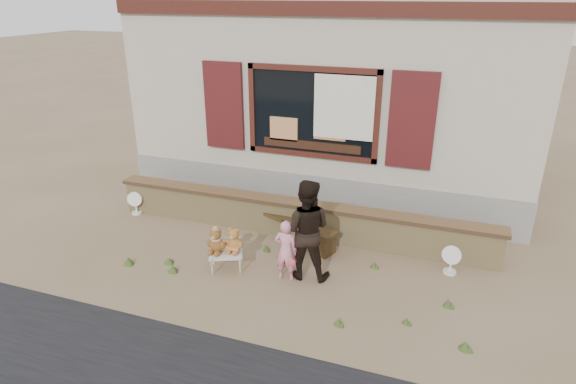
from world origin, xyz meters
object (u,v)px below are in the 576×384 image
at_px(teddy_bear_right, 234,239).
at_px(bench, 296,226).
at_px(child, 286,250).
at_px(folding_chair, 226,253).
at_px(teddy_bear_left, 216,240).
at_px(adult, 306,230).

bearing_deg(teddy_bear_right, bench, 37.30).
bearing_deg(bench, child, -55.90).
xyz_separation_m(teddy_bear_right, child, (0.87, -0.01, -0.03)).
distance_m(bench, child, 1.23).
relative_size(bench, child, 1.65).
bearing_deg(folding_chair, bench, 33.96).
xyz_separation_m(teddy_bear_left, child, (1.12, 0.10, -0.03)).
bearing_deg(adult, child, 30.31).
distance_m(teddy_bear_left, teddy_bear_right, 0.28).
bearing_deg(folding_chair, teddy_bear_right, -0.00).
relative_size(bench, adult, 1.02).
xyz_separation_m(folding_chair, teddy_bear_left, (-0.13, -0.06, 0.24)).
bearing_deg(teddy_bear_right, child, -25.08).
relative_size(bench, teddy_bear_left, 3.81).
bearing_deg(child, adult, -144.76).
bearing_deg(teddy_bear_left, child, -19.03).
distance_m(bench, teddy_bear_right, 1.36).
xyz_separation_m(folding_chair, adult, (1.25, 0.23, 0.51)).
bearing_deg(adult, teddy_bear_left, 5.06).
bearing_deg(teddy_bear_left, folding_chair, 0.00).
bearing_deg(folding_chair, child, -21.66).
bearing_deg(bench, adult, -41.06).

